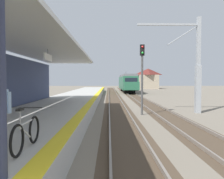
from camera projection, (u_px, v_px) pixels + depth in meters
The scene contains 8 objects.
station_platform at pixel (62, 108), 17.38m from camera, with size 5.00×80.00×0.91m.
track_pair_nearest_platform at pixel (117, 107), 21.46m from camera, with size 2.34×120.00×0.16m.
track_pair_middle at pixel (152, 107), 21.51m from camera, with size 2.34×120.00×0.16m.
approaching_train at pixel (127, 82), 50.12m from camera, with size 2.93×19.60×4.76m.
bicycle_beside_commuter at pixel (26, 133), 5.30m from camera, with size 0.48×1.82×1.04m.
rail_signal_post at pixel (142, 72), 16.49m from camera, with size 0.32×0.34×5.20m.
catenary_pylon_far_side at pixel (194, 67), 17.45m from camera, with size 5.00×0.40×7.50m.
distant_trackside_house at pixel (148, 78), 70.90m from camera, with size 6.60×5.28×6.40m.
Camera 1 is at (1.12, -1.37, 2.54)m, focal length 35.83 mm.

